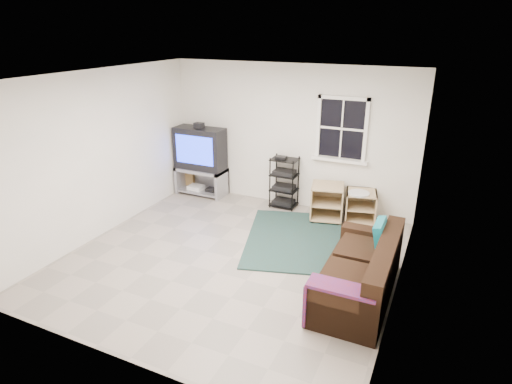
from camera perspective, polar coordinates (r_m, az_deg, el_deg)
The scene contains 8 objects.
room at distance 7.53m, azimuth 11.32°, elevation 7.72°, with size 4.60×4.62×4.60m.
tv_unit at distance 8.52m, azimuth -7.39°, elevation 4.83°, with size 0.99×0.50×1.46m.
av_rack at distance 7.95m, azimuth 3.76°, elevation 0.88°, with size 0.48×0.35×0.97m.
side_table_left at distance 7.57m, azimuth 9.45°, elevation -1.12°, with size 0.65×0.65×0.64m.
side_table_right at distance 7.59m, azimuth 13.73°, elevation -1.55°, with size 0.61×0.61×0.58m.
sofa at distance 5.57m, azimuth 13.83°, elevation -10.70°, with size 0.82×1.84×0.84m.
shag_rug at distance 6.90m, azimuth 5.20°, elevation -6.24°, with size 1.49×2.05×0.02m, color black.
paper_bag at distance 9.04m, azimuth -8.98°, elevation 1.60°, with size 0.26×0.16×0.37m, color #A17E48.
Camera 1 is at (2.63, -4.86, 3.20)m, focal length 30.00 mm.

